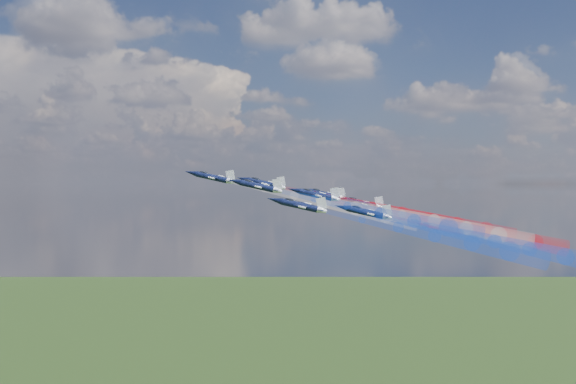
{
  "coord_description": "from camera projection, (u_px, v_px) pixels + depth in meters",
  "views": [
    {
      "loc": [
        -16.06,
        -171.01,
        142.41
      ],
      "look_at": [
        -0.47,
        -19.62,
        140.56
      ],
      "focal_mm": 40.71,
      "sensor_mm": 36.0,
      "label": 1
    }
  ],
  "objects": [
    {
      "name": "trail_rear_left",
      "position": [
        495.0,
        241.0,
        137.09
      ],
      "size": [
        43.5,
        14.47,
        13.61
      ],
      "primitive_type": null,
      "rotation": [
        0.21,
        -0.04,
        1.33
      ],
      "color": "blue"
    },
    {
      "name": "jet_rear_right",
      "position": [
        361.0,
        203.0,
        159.95
      ],
      "size": [
        15.25,
        13.1,
        6.47
      ],
      "primitive_type": null,
      "rotation": [
        0.21,
        -0.04,
        1.33
      ],
      "color": "black"
    },
    {
      "name": "trail_lead",
      "position": [
        325.0,
        202.0,
        152.08
      ],
      "size": [
        43.5,
        14.47,
        13.61
      ],
      "primitive_type": null,
      "rotation": [
        0.21,
        -0.04,
        1.33
      ],
      "color": "white"
    },
    {
      "name": "trail_center_third",
      "position": [
        434.0,
        221.0,
        147.95
      ],
      "size": [
        43.5,
        14.47,
        13.61
      ],
      "primitive_type": null,
      "rotation": [
        0.21,
        -0.04,
        1.33
      ],
      "color": "white"
    },
    {
      "name": "jet_inner_right",
      "position": [
        263.0,
        183.0,
        162.0
      ],
      "size": [
        15.25,
        13.1,
        6.47
      ],
      "primitive_type": null,
      "rotation": [
        0.21,
        -0.04,
        1.33
      ],
      "color": "black"
    },
    {
      "name": "jet_outer_right",
      "position": [
        324.0,
        194.0,
        170.95
      ],
      "size": [
        15.25,
        13.1,
        6.47
      ],
      "primitive_type": null,
      "rotation": [
        0.21,
        -0.04,
        1.33
      ],
      "color": "black"
    },
    {
      "name": "jet_rear_left",
      "position": [
        366.0,
        212.0,
        140.56
      ],
      "size": [
        15.25,
        13.1,
        6.47
      ],
      "primitive_type": null,
      "rotation": [
        0.21,
        -0.04,
        1.33
      ],
      "color": "black"
    },
    {
      "name": "jet_inner_left",
      "position": [
        257.0,
        186.0,
        143.74
      ],
      "size": [
        15.25,
        13.1,
        6.47
      ],
      "primitive_type": null,
      "rotation": [
        0.21,
        -0.04,
        1.33
      ],
      "color": "black"
    },
    {
      "name": "trail_outer_left",
      "position": [
        435.0,
        235.0,
        128.97
      ],
      "size": [
        43.5,
        14.47,
        13.61
      ],
      "primitive_type": null,
      "rotation": [
        0.21,
        -0.04,
        1.33
      ],
      "color": "blue"
    },
    {
      "name": "trail_inner_right",
      "position": [
        373.0,
        207.0,
        158.52
      ],
      "size": [
        43.5,
        14.47,
        13.61
      ],
      "primitive_type": null,
      "rotation": [
        0.21,
        -0.04,
        1.33
      ],
      "color": "red"
    },
    {
      "name": "trail_outer_right",
      "position": [
        429.0,
        217.0,
        167.47
      ],
      "size": [
        43.5,
        14.47,
        13.61
      ],
      "primitive_type": null,
      "rotation": [
        0.21,
        -0.04,
        1.33
      ],
      "color": "red"
    },
    {
      "name": "trail_rear_right",
      "position": [
        474.0,
        228.0,
        156.48
      ],
      "size": [
        43.5,
        14.47,
        13.61
      ],
      "primitive_type": null,
      "rotation": [
        0.21,
        -0.04,
        1.33
      ],
      "color": "red"
    },
    {
      "name": "trail_inner_left",
      "position": [
        381.0,
        213.0,
        140.27
      ],
      "size": [
        43.5,
        14.47,
        13.61
      ],
      "primitive_type": null,
      "rotation": [
        0.21,
        -0.04,
        1.33
      ],
      "color": "blue"
    },
    {
      "name": "jet_lead",
      "position": [
        212.0,
        177.0,
        155.55
      ],
      "size": [
        15.25,
        13.1,
        6.47
      ],
      "primitive_type": null,
      "rotation": [
        0.21,
        -0.04,
        1.33
      ],
      "color": "black"
    },
    {
      "name": "jet_center_third",
      "position": [
        316.0,
        195.0,
        151.42
      ],
      "size": [
        15.25,
        13.1,
        6.47
      ],
      "primitive_type": null,
      "rotation": [
        0.21,
        -0.04,
        1.33
      ],
      "color": "black"
    },
    {
      "name": "jet_outer_left",
      "position": [
        300.0,
        205.0,
        132.44
      ],
      "size": [
        15.25,
        13.1,
        6.47
      ],
      "primitive_type": null,
      "rotation": [
        0.21,
        -0.04,
        1.33
      ],
      "color": "black"
    }
  ]
}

